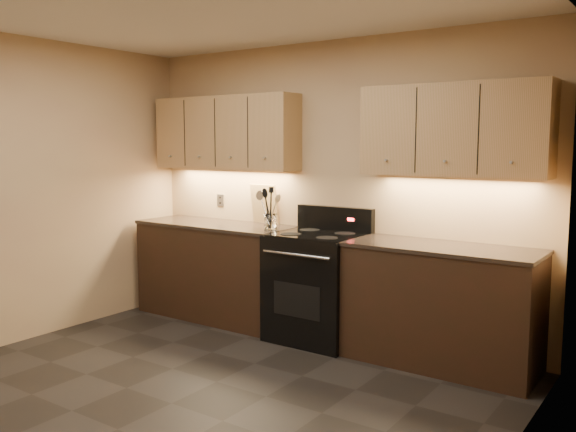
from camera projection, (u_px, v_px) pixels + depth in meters
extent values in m
plane|color=black|center=(172.00, 403.00, 4.01)|extent=(4.00, 4.00, 0.00)
cube|color=tan|center=(330.00, 188.00, 5.48)|extent=(4.00, 0.04, 2.60)
cube|color=tan|center=(484.00, 234.00, 2.72)|extent=(0.04, 4.00, 2.60)
cube|color=black|center=(217.00, 272.00, 5.96)|extent=(1.60, 0.60, 0.90)
cube|color=#352821|center=(216.00, 225.00, 5.91)|extent=(1.62, 0.62, 0.03)
cube|color=black|center=(441.00, 308.00, 4.67)|extent=(1.44, 0.60, 0.90)
cube|color=#352821|center=(443.00, 248.00, 4.61)|extent=(1.46, 0.62, 0.03)
cube|color=black|center=(318.00, 287.00, 5.27)|extent=(0.76, 0.65, 0.92)
cube|color=black|center=(318.00, 234.00, 5.21)|extent=(0.70, 0.60, 0.01)
cube|color=black|center=(335.00, 219.00, 5.43)|extent=(0.76, 0.07, 0.22)
cube|color=red|center=(351.00, 220.00, 5.30)|extent=(0.06, 0.00, 0.03)
cylinder|color=silver|center=(296.00, 255.00, 4.95)|extent=(0.65, 0.02, 0.02)
cube|color=black|center=(296.00, 301.00, 5.01)|extent=(0.46, 0.00, 0.28)
cylinder|color=black|center=(291.00, 234.00, 5.19)|extent=(0.18, 0.18, 0.00)
cylinder|color=black|center=(327.00, 238.00, 4.99)|extent=(0.18, 0.18, 0.00)
cylinder|color=black|center=(310.00, 230.00, 5.44)|extent=(0.18, 0.18, 0.00)
cylinder|color=black|center=(345.00, 233.00, 5.23)|extent=(0.18, 0.18, 0.00)
cube|color=tan|center=(225.00, 133.00, 5.92)|extent=(1.60, 0.30, 0.70)
cube|color=tan|center=(453.00, 130.00, 4.63)|extent=(1.44, 0.30, 0.70)
cube|color=#B2B5BA|center=(220.00, 200.00, 6.23)|extent=(0.08, 0.01, 0.12)
cylinder|color=white|center=(270.00, 221.00, 5.48)|extent=(0.14, 0.14, 0.14)
cylinder|color=white|center=(270.00, 228.00, 5.49)|extent=(0.11, 0.11, 0.02)
cube|color=tan|center=(264.00, 204.00, 5.87)|extent=(0.30, 0.09, 0.38)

